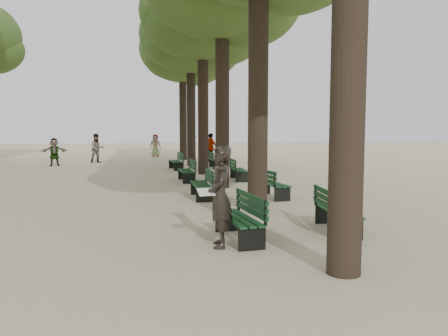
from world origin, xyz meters
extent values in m
plane|color=beige|center=(0.00, 0.00, 0.00)|extent=(120.00, 120.00, 0.00)
cylinder|color=#33261C|center=(1.50, -2.00, 3.75)|extent=(0.52, 0.52, 7.50)
cylinder|color=#33261C|center=(1.50, 3.00, 3.75)|extent=(0.52, 0.52, 7.50)
cylinder|color=#33261C|center=(1.50, 8.00, 3.75)|extent=(0.52, 0.52, 7.50)
cylinder|color=#33261C|center=(1.50, 13.00, 3.75)|extent=(0.52, 0.52, 7.50)
ellipsoid|color=#2F4E1B|center=(1.50, 13.00, 7.70)|extent=(6.00, 6.00, 4.50)
cylinder|color=#33261C|center=(1.50, 18.00, 3.75)|extent=(0.52, 0.52, 7.50)
ellipsoid|color=#2F4E1B|center=(1.50, 18.00, 7.70)|extent=(6.00, 6.00, 4.50)
cylinder|color=#33261C|center=(1.50, 23.00, 3.75)|extent=(0.52, 0.52, 7.50)
ellipsoid|color=#2F4E1B|center=(1.50, 23.00, 7.70)|extent=(6.00, 6.00, 4.50)
cube|color=black|center=(0.35, 0.28, 0.23)|extent=(0.69, 1.84, 0.45)
cube|color=black|center=(0.35, 0.28, 0.45)|extent=(0.71, 1.84, 0.04)
cube|color=black|center=(0.63, 0.31, 0.72)|extent=(0.21, 1.80, 0.40)
cube|color=black|center=(0.35, 5.64, 0.23)|extent=(0.55, 1.81, 0.45)
cube|color=black|center=(0.35, 5.64, 0.45)|extent=(0.57, 1.81, 0.04)
cube|color=black|center=(0.63, 5.64, 0.72)|extent=(0.07, 1.80, 0.40)
cube|color=black|center=(0.35, 10.14, 0.23)|extent=(0.58, 1.82, 0.45)
cube|color=black|center=(0.35, 10.14, 0.45)|extent=(0.60, 1.82, 0.04)
cube|color=black|center=(0.63, 10.15, 0.72)|extent=(0.10, 1.80, 0.40)
cube|color=black|center=(0.35, 15.54, 0.23)|extent=(0.69, 1.84, 0.45)
cube|color=black|center=(0.35, 15.54, 0.45)|extent=(0.71, 1.84, 0.04)
cube|color=black|center=(0.63, 15.57, 0.72)|extent=(0.21, 1.80, 0.40)
cube|color=black|center=(2.65, 0.60, 0.23)|extent=(0.73, 1.85, 0.45)
cube|color=black|center=(2.65, 0.60, 0.45)|extent=(0.75, 1.85, 0.04)
cube|color=black|center=(2.37, 0.63, 0.72)|extent=(0.26, 1.79, 0.40)
cube|color=black|center=(2.65, 5.33, 0.23)|extent=(0.71, 1.85, 0.45)
cube|color=black|center=(2.65, 5.33, 0.45)|extent=(0.73, 1.85, 0.04)
cube|color=black|center=(2.37, 5.30, 0.72)|extent=(0.24, 1.79, 0.40)
cube|color=black|center=(2.65, 10.19, 0.23)|extent=(0.63, 1.83, 0.45)
cube|color=black|center=(2.65, 10.19, 0.45)|extent=(0.65, 1.83, 0.04)
cube|color=black|center=(2.37, 10.21, 0.72)|extent=(0.15, 1.80, 0.40)
cube|color=black|center=(2.65, 15.99, 0.23)|extent=(0.53, 1.80, 0.45)
cube|color=black|center=(2.65, 15.99, 0.45)|extent=(0.55, 1.80, 0.04)
cube|color=black|center=(2.37, 15.99, 0.72)|extent=(0.05, 1.80, 0.40)
imported|color=black|center=(-0.08, -0.13, 0.96)|extent=(0.46, 0.80, 1.91)
cube|color=white|center=(-0.33, -0.13, 1.05)|extent=(0.37, 0.29, 0.12)
imported|color=#262628|center=(3.06, 20.36, 0.96)|extent=(0.91, 1.16, 1.91)
imported|color=#262628|center=(-6.54, 19.30, 0.84)|extent=(1.58, 0.60, 1.67)
imported|color=#262628|center=(-0.35, 26.31, 0.89)|extent=(0.88, 0.37, 1.79)
imported|color=#262628|center=(-4.27, 21.25, 0.94)|extent=(0.99, 0.67, 1.89)
imported|color=#262628|center=(2.33, 24.70, 0.92)|extent=(0.51, 1.22, 1.84)
camera|label=1|loc=(-1.53, -8.05, 2.22)|focal=35.00mm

